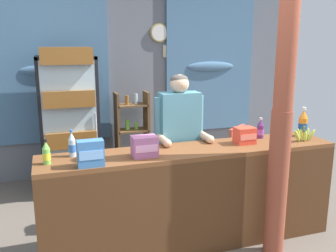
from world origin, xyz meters
name	(u,v)px	position (x,y,z in m)	size (l,w,h in m)	color
ground_plane	(182,212)	(0.00, 1.11, 0.00)	(7.19, 7.19, 0.00)	#665B51
back_wall_curtained	(141,76)	(-0.02, 2.81, 1.43)	(5.12, 0.22, 2.79)	slate
stall_counter	(197,191)	(-0.15, 0.35, 0.58)	(2.82, 0.52, 0.96)	brown
timber_post	(282,117)	(0.51, 0.04, 1.30)	(0.21, 0.18, 2.71)	brown
drink_fridge	(69,114)	(-1.15, 2.22, 1.03)	(0.72, 0.75, 1.87)	black
bottle_shelf_rack	(132,133)	(-0.25, 2.50, 0.64)	(0.48, 0.28, 1.24)	brown
plastic_lawn_chair	(228,152)	(0.85, 1.63, 0.49)	(0.62, 0.62, 0.86)	#E5563D
shopkeeper	(179,133)	(-0.13, 0.85, 1.02)	(0.52, 0.42, 1.62)	#28282D
soda_bottle_orange_soda	(303,124)	(1.14, 0.54, 1.09)	(0.09, 0.09, 0.31)	orange
soda_bottle_water	(72,145)	(-1.23, 0.58, 1.06)	(0.06, 0.06, 0.24)	silver
soda_bottle_grape_soda	(260,129)	(0.67, 0.61, 1.05)	(0.07, 0.07, 0.21)	#56286B
soda_bottle_lime_soda	(46,154)	(-1.44, 0.43, 1.05)	(0.06, 0.06, 0.21)	#75C64C
snack_box_crackers	(245,135)	(0.41, 0.48, 1.04)	(0.19, 0.15, 0.16)	#E5422D
snack_box_wafer	(145,146)	(-0.63, 0.38, 1.05)	(0.22, 0.15, 0.18)	#B76699
snack_box_biscuit	(91,153)	(-1.10, 0.27, 1.07)	(0.21, 0.11, 0.21)	#3D75B7
banana_bunch	(303,135)	(1.01, 0.36, 1.02)	(0.28, 0.07, 0.16)	#B7C647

